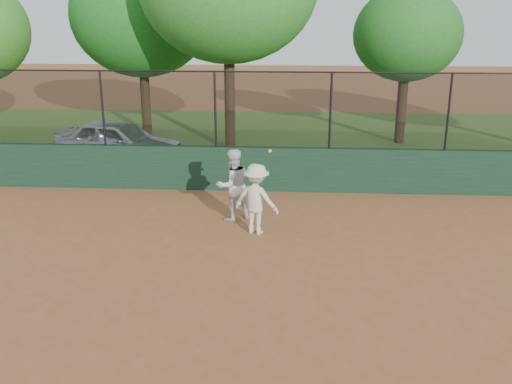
# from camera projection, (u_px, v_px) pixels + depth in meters

# --- Properties ---
(ground) EXTENTS (80.00, 80.00, 0.00)m
(ground) POSITION_uv_depth(u_px,v_px,m) (202.00, 297.00, 9.86)
(ground) COLOR #965730
(ground) RESTS_ON ground
(back_wall) EXTENTS (26.00, 0.20, 1.20)m
(back_wall) POSITION_uv_depth(u_px,v_px,m) (235.00, 169.00, 15.36)
(back_wall) COLOR #193723
(back_wall) RESTS_ON ground
(grass_strip) EXTENTS (36.00, 12.00, 0.01)m
(grass_strip) POSITION_uv_depth(u_px,v_px,m) (250.00, 140.00, 21.23)
(grass_strip) COLOR #35561A
(grass_strip) RESTS_ON ground
(parked_car) EXTENTS (4.33, 2.57, 1.38)m
(parked_car) POSITION_uv_depth(u_px,v_px,m) (119.00, 142.00, 17.98)
(parked_car) COLOR #B8BDC3
(parked_car) RESTS_ON ground
(player_second) EXTENTS (1.04, 0.98, 1.69)m
(player_second) POSITION_uv_depth(u_px,v_px,m) (233.00, 185.00, 13.15)
(player_second) COLOR silver
(player_second) RESTS_ON ground
(player_main) EXTENTS (1.16, 0.92, 1.97)m
(player_main) POSITION_uv_depth(u_px,v_px,m) (256.00, 199.00, 12.38)
(player_main) COLOR beige
(player_main) RESTS_ON ground
(fence_assembly) EXTENTS (26.00, 0.06, 2.00)m
(fence_assembly) POSITION_uv_depth(u_px,v_px,m) (233.00, 108.00, 14.85)
(fence_assembly) COLOR black
(fence_assembly) RESTS_ON back_wall
(tree_1) EXTENTS (5.19, 4.72, 6.67)m
(tree_1) POSITION_uv_depth(u_px,v_px,m) (141.00, 16.00, 21.02)
(tree_1) COLOR #3F2815
(tree_1) RESTS_ON ground
(tree_3) EXTENTS (3.76, 3.42, 5.46)m
(tree_3) POSITION_uv_depth(u_px,v_px,m) (407.00, 35.00, 19.73)
(tree_3) COLOR #3D2614
(tree_3) RESTS_ON ground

